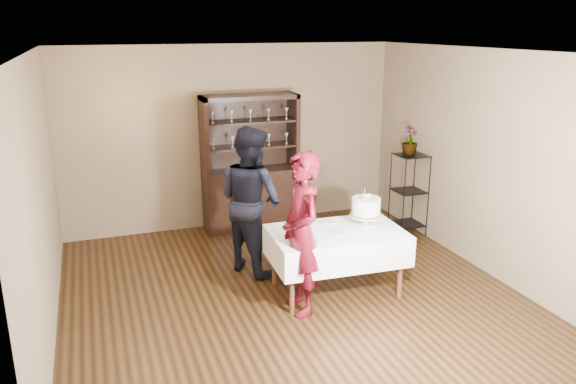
% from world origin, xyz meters
% --- Properties ---
extents(floor, '(5.00, 5.00, 0.00)m').
position_xyz_m(floor, '(0.00, 0.00, 0.00)').
color(floor, black).
rests_on(floor, ground).
extents(ceiling, '(5.00, 5.00, 0.00)m').
position_xyz_m(ceiling, '(0.00, 0.00, 2.70)').
color(ceiling, white).
rests_on(ceiling, back_wall).
extents(back_wall, '(5.00, 0.02, 2.70)m').
position_xyz_m(back_wall, '(0.00, 2.50, 1.35)').
color(back_wall, brown).
rests_on(back_wall, floor).
extents(wall_left, '(0.02, 5.00, 2.70)m').
position_xyz_m(wall_left, '(-2.50, 0.00, 1.35)').
color(wall_left, brown).
rests_on(wall_left, floor).
extents(wall_right, '(0.02, 5.00, 2.70)m').
position_xyz_m(wall_right, '(2.50, 0.00, 1.35)').
color(wall_right, brown).
rests_on(wall_right, floor).
extents(china_hutch, '(1.40, 0.48, 2.00)m').
position_xyz_m(china_hutch, '(0.20, 2.25, 0.66)').
color(china_hutch, black).
rests_on(china_hutch, floor).
extents(plant_etagere, '(0.42, 0.42, 1.20)m').
position_xyz_m(plant_etagere, '(2.28, 1.20, 0.65)').
color(plant_etagere, black).
rests_on(plant_etagere, floor).
extents(cake_table, '(1.53, 0.99, 0.74)m').
position_xyz_m(cake_table, '(0.51, -0.17, 0.57)').
color(cake_table, white).
rests_on(cake_table, floor).
extents(woman, '(0.43, 0.64, 1.75)m').
position_xyz_m(woman, '(-0.02, -0.44, 0.87)').
color(woman, '#39050F').
rests_on(woman, floor).
extents(man, '(1.01, 1.10, 1.82)m').
position_xyz_m(man, '(-0.22, 0.77, 0.91)').
color(man, black).
rests_on(man, floor).
extents(cake, '(0.39, 0.39, 0.51)m').
position_xyz_m(cake, '(0.91, -0.09, 0.94)').
color(cake, silver).
rests_on(cake, cake_table).
extents(plate_near, '(0.21, 0.21, 0.01)m').
position_xyz_m(plate_near, '(0.51, -0.24, 0.75)').
color(plate_near, silver).
rests_on(plate_near, cake_table).
extents(plate_far, '(0.20, 0.20, 0.01)m').
position_xyz_m(plate_far, '(0.54, 0.12, 0.75)').
color(plate_far, silver).
rests_on(plate_far, cake_table).
extents(potted_plant, '(0.29, 0.29, 0.40)m').
position_xyz_m(potted_plant, '(2.26, 1.23, 1.39)').
color(potted_plant, '#4C6F35').
rests_on(potted_plant, plant_etagere).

